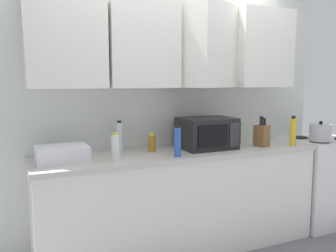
# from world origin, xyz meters

# --- Properties ---
(wall_back_with_cabinets) EXTENTS (3.40, 0.59, 2.60)m
(wall_back_with_cabinets) POSITION_xyz_m (0.00, -0.07, 1.58)
(wall_back_with_cabinets) COLOR silver
(wall_back_with_cabinets) RESTS_ON ground_plane
(counter_run) EXTENTS (2.53, 0.63, 0.90)m
(counter_run) POSITION_xyz_m (0.00, -0.30, 0.45)
(counter_run) COLOR white
(counter_run) RESTS_ON ground_plane
(stove_range) EXTENTS (0.76, 0.64, 0.91)m
(stove_range) POSITION_xyz_m (1.65, -0.32, 0.45)
(stove_range) COLOR silver
(stove_range) RESTS_ON ground_plane
(kettle) EXTENTS (0.22, 0.22, 0.20)m
(kettle) POSITION_xyz_m (1.48, -0.46, 1.00)
(kettle) COLOR #B2B2B7
(kettle) RESTS_ON stove_range
(microwave) EXTENTS (0.48, 0.37, 0.28)m
(microwave) POSITION_xyz_m (0.26, -0.28, 1.04)
(microwave) COLOR black
(microwave) RESTS_ON counter_run
(dish_rack) EXTENTS (0.38, 0.30, 0.12)m
(dish_rack) POSITION_xyz_m (-1.01, -0.30, 0.96)
(dish_rack) COLOR silver
(dish_rack) RESTS_ON counter_run
(knife_block) EXTENTS (0.12, 0.14, 0.29)m
(knife_block) POSITION_xyz_m (0.79, -0.41, 1.00)
(knife_block) COLOR brown
(knife_block) RESTS_ON counter_run
(bottle_white_jar) EXTENTS (0.06, 0.06, 0.22)m
(bottle_white_jar) POSITION_xyz_m (-0.63, -0.42, 1.00)
(bottle_white_jar) COLOR white
(bottle_white_jar) RESTS_ON counter_run
(bottle_clear_tall) EXTENTS (0.06, 0.06, 0.28)m
(bottle_clear_tall) POSITION_xyz_m (-0.51, -0.14, 1.03)
(bottle_clear_tall) COLOR silver
(bottle_clear_tall) RESTS_ON counter_run
(bottle_amber_vinegar) EXTENTS (0.06, 0.06, 0.16)m
(bottle_amber_vinegar) POSITION_xyz_m (-0.25, -0.22, 0.97)
(bottle_amber_vinegar) COLOR #AD701E
(bottle_amber_vinegar) RESTS_ON counter_run
(bottle_green_oil) EXTENTS (0.08, 0.08, 0.25)m
(bottle_green_oil) POSITION_xyz_m (0.62, -0.24, 1.02)
(bottle_green_oil) COLOR #386B2D
(bottle_green_oil) RESTS_ON counter_run
(bottle_blue_cleaner) EXTENTS (0.05, 0.05, 0.26)m
(bottle_blue_cleaner) POSITION_xyz_m (-0.14, -0.50, 1.02)
(bottle_blue_cleaner) COLOR #2D56B7
(bottle_blue_cleaner) RESTS_ON counter_run
(bottle_yellow_mustard) EXTENTS (0.06, 0.06, 0.28)m
(bottle_yellow_mustard) POSITION_xyz_m (1.08, -0.50, 1.03)
(bottle_yellow_mustard) COLOR gold
(bottle_yellow_mustard) RESTS_ON counter_run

